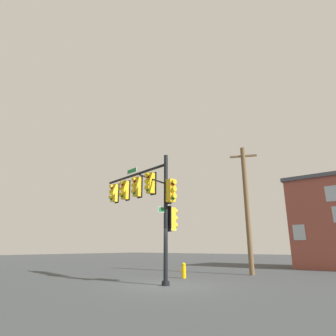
% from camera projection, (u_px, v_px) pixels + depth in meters
% --- Properties ---
extents(ground_plane, '(120.00, 120.00, 0.00)m').
position_uv_depth(ground_plane, '(166.00, 286.00, 12.51)').
color(ground_plane, '#3A3E41').
extents(signal_pole_assembly, '(6.21, 1.72, 6.16)m').
position_uv_depth(signal_pole_assembly, '(145.00, 196.00, 14.96)').
color(signal_pole_assembly, black).
rests_on(signal_pole_assembly, ground_plane).
extents(utility_pole, '(1.69, 0.84, 8.35)m').
position_uv_depth(utility_pole, '(247.00, 206.00, 18.45)').
color(utility_pole, brown).
rests_on(utility_pole, ground_plane).
extents(fire_hydrant, '(0.33, 0.24, 0.83)m').
position_uv_depth(fire_hydrant, '(184.00, 270.00, 15.62)').
color(fire_hydrant, '#EBB60A').
rests_on(fire_hydrant, ground_plane).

